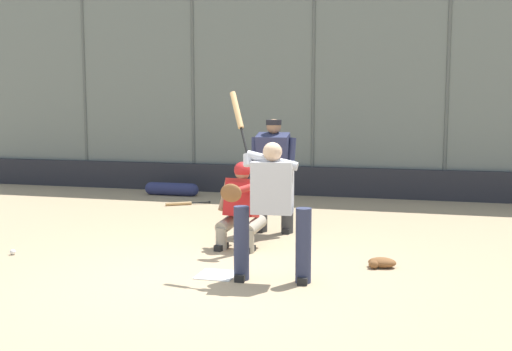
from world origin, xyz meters
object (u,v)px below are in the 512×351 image
Objects in this scene: catcher_behind_plate at (240,204)px; spare_bat_near_backstop at (182,204)px; fielding_glove_on_dirt at (381,263)px; baseball_loose at (13,252)px; umpire_home at (274,172)px; batter_at_plate at (271,206)px; equipment_bag_dugout_side at (172,189)px.

spare_bat_near_backstop is (2.12, -3.14, -0.58)m from catcher_behind_plate.
fielding_glove_on_dirt is 4.53× the size of baseball_loose.
spare_bat_near_backstop is 2.31× the size of fielding_glove_on_dirt.
fielding_glove_on_dirt is 4.73m from baseball_loose.
umpire_home is 3.82m from baseball_loose.
spare_bat_near_backstop is at bearing -42.01° from umpire_home.
baseball_loose is at bearing 35.69° from umpire_home.
spare_bat_near_backstop is at bearing -62.65° from batter_at_plate.
spare_bat_near_backstop is 4.29m from baseball_loose.
baseball_loose is (4.69, 0.61, -0.02)m from fielding_glove_on_dirt.
batter_at_plate is 1.71× the size of equipment_bag_dugout_side.
baseball_loose is at bearing 7.42° from fielding_glove_on_dirt.
batter_at_plate is at bearing 88.97° from spare_bat_near_backstop.
fielding_glove_on_dirt is at bearing 104.36° from spare_bat_near_backstop.
catcher_behind_plate is 3.83m from spare_bat_near_backstop.
fielding_glove_on_dirt is at bearing -172.58° from baseball_loose.
catcher_behind_plate is (0.76, -1.36, -0.23)m from batter_at_plate.
spare_bat_near_backstop is at bearing 121.55° from equipment_bag_dugout_side.
equipment_bag_dugout_side is (3.03, -3.17, -0.80)m from umpire_home.
fielding_glove_on_dirt is 0.27× the size of equipment_bag_dugout_side.
spare_bat_near_backstop is at bearing -98.83° from baseball_loose.
baseball_loose is (2.98, 2.22, -0.90)m from umpire_home.
batter_at_plate is 6.28× the size of fielding_glove_on_dirt.
fielding_glove_on_dirt is (-1.92, 0.49, -0.55)m from catcher_behind_plate.
batter_at_plate reaches higher than fielding_glove_on_dirt.
batter_at_plate reaches higher than equipment_bag_dugout_side.
equipment_bag_dugout_side is (3.59, -5.65, -0.70)m from batter_at_plate.
umpire_home is (0.56, -2.48, 0.10)m from batter_at_plate.
umpire_home is at bearing -91.37° from catcher_behind_plate.
umpire_home is at bearing -143.36° from baseball_loose.
batter_at_plate is 1.58m from catcher_behind_plate.
equipment_bag_dugout_side is at bearing -89.50° from baseball_loose.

